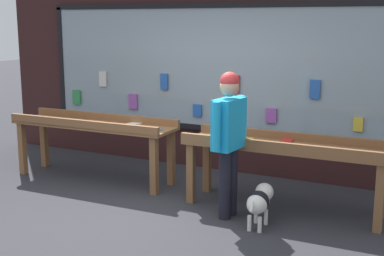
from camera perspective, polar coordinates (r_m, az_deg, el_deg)
name	(u,v)px	position (r m, az deg, el deg)	size (l,w,h in m)	color
ground_plane	(138,218)	(6.28, -5.75, -9.56)	(40.00, 40.00, 0.00)	#2D2D33
shopfront_facade	(226,65)	(7.98, 3.63, 6.74)	(7.93, 0.29, 3.21)	#331919
display_table_left	(93,129)	(7.67, -10.50, -0.14)	(2.44, 0.69, 0.91)	brown
display_table_right	(285,152)	(6.41, 9.90, -2.52)	(2.44, 0.71, 0.90)	brown
person_browsing	(229,133)	(6.04, 3.95, -0.58)	(0.26, 0.66, 1.69)	black
small_dog	(259,201)	(5.97, 7.20, -7.70)	(0.26, 0.63, 0.44)	white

